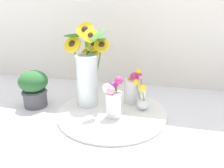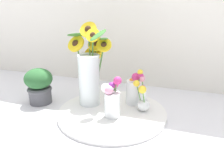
{
  "view_description": "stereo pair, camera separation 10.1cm",
  "coord_description": "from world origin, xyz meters",
  "px_view_note": "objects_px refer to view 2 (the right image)",
  "views": [
    {
      "loc": [
        0.18,
        -0.85,
        0.5
      ],
      "look_at": [
        -0.03,
        0.07,
        0.16
      ],
      "focal_mm": 35.0,
      "sensor_mm": 36.0,
      "label": 1
    },
    {
      "loc": [
        0.28,
        -0.83,
        0.5
      ],
      "look_at": [
        -0.03,
        0.07,
        0.16
      ],
      "focal_mm": 35.0,
      "sensor_mm": 36.0,
      "label": 2
    }
  ],
  "objects_px": {
    "vase_bulb_right": "(143,98)",
    "vase_small_back": "(135,89)",
    "potted_plant": "(39,85)",
    "serving_tray": "(112,113)",
    "mason_jar_sunflowers": "(90,70)",
    "vase_small_center": "(112,100)"
  },
  "relations": [
    {
      "from": "mason_jar_sunflowers",
      "to": "vase_small_center",
      "type": "height_order",
      "value": "mason_jar_sunflowers"
    },
    {
      "from": "serving_tray",
      "to": "vase_bulb_right",
      "type": "xyz_separation_m",
      "value": [
        0.14,
        0.04,
        0.08
      ]
    },
    {
      "from": "mason_jar_sunflowers",
      "to": "vase_small_center",
      "type": "bearing_deg",
      "value": -34.84
    },
    {
      "from": "potted_plant",
      "to": "vase_small_back",
      "type": "bearing_deg",
      "value": 11.48
    },
    {
      "from": "vase_bulb_right",
      "to": "vase_small_back",
      "type": "distance_m",
      "value": 0.09
    },
    {
      "from": "vase_small_back",
      "to": "potted_plant",
      "type": "xyz_separation_m",
      "value": [
        -0.5,
        -0.1,
        0.0
      ]
    },
    {
      "from": "serving_tray",
      "to": "vase_small_back",
      "type": "bearing_deg",
      "value": 53.37
    },
    {
      "from": "serving_tray",
      "to": "mason_jar_sunflowers",
      "type": "relative_size",
      "value": 1.28
    },
    {
      "from": "serving_tray",
      "to": "potted_plant",
      "type": "bearing_deg",
      "value": 178.44
    },
    {
      "from": "vase_bulb_right",
      "to": "vase_small_back",
      "type": "height_order",
      "value": "vase_small_back"
    },
    {
      "from": "mason_jar_sunflowers",
      "to": "vase_bulb_right",
      "type": "height_order",
      "value": "mason_jar_sunflowers"
    },
    {
      "from": "vase_small_back",
      "to": "potted_plant",
      "type": "bearing_deg",
      "value": -168.52
    },
    {
      "from": "vase_small_center",
      "to": "vase_bulb_right",
      "type": "xyz_separation_m",
      "value": [
        0.12,
        0.1,
        -0.02
      ]
    },
    {
      "from": "vase_bulb_right",
      "to": "vase_small_back",
      "type": "bearing_deg",
      "value": 127.65
    },
    {
      "from": "serving_tray",
      "to": "vase_small_center",
      "type": "bearing_deg",
      "value": -72.23
    },
    {
      "from": "vase_small_center",
      "to": "mason_jar_sunflowers",
      "type": "bearing_deg",
      "value": 145.16
    },
    {
      "from": "mason_jar_sunflowers",
      "to": "potted_plant",
      "type": "xyz_separation_m",
      "value": [
        -0.28,
        -0.04,
        -0.09
      ]
    },
    {
      "from": "mason_jar_sunflowers",
      "to": "vase_small_back",
      "type": "bearing_deg",
      "value": 15.05
    },
    {
      "from": "serving_tray",
      "to": "mason_jar_sunflowers",
      "type": "height_order",
      "value": "mason_jar_sunflowers"
    },
    {
      "from": "vase_small_center",
      "to": "vase_small_back",
      "type": "height_order",
      "value": "vase_small_back"
    },
    {
      "from": "serving_tray",
      "to": "vase_small_back",
      "type": "distance_m",
      "value": 0.17
    },
    {
      "from": "vase_small_center",
      "to": "vase_bulb_right",
      "type": "relative_size",
      "value": 1.14
    }
  ]
}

